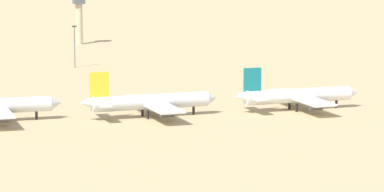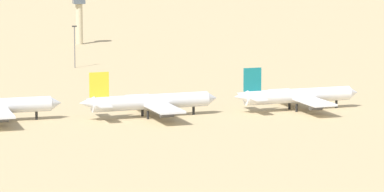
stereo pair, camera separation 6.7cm
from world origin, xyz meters
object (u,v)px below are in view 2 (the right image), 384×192
object	(u,v)px
parked_jet_teal_3	(297,96)
control_tower	(79,13)
parked_jet_yellow_2	(149,102)
light_pole_east	(75,44)

from	to	relation	value
parked_jet_teal_3	control_tower	distance (m)	200.56
parked_jet_yellow_2	light_pole_east	xyz separation A→B (m)	(-1.94, 114.22, 4.84)
parked_jet_yellow_2	light_pole_east	size ratio (longest dim) A/B	2.52
parked_jet_teal_3	control_tower	size ratio (longest dim) A/B	1.66
parked_jet_yellow_2	control_tower	xyz separation A→B (m)	(14.00, 198.46, 9.85)
parked_jet_yellow_2	control_tower	distance (m)	199.20
control_tower	light_pole_east	world-z (taller)	control_tower
parked_jet_teal_3	light_pole_east	size ratio (longest dim) A/B	2.45
parked_jet_yellow_2	parked_jet_teal_3	bearing A→B (deg)	-4.02
light_pole_east	control_tower	bearing A→B (deg)	79.29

